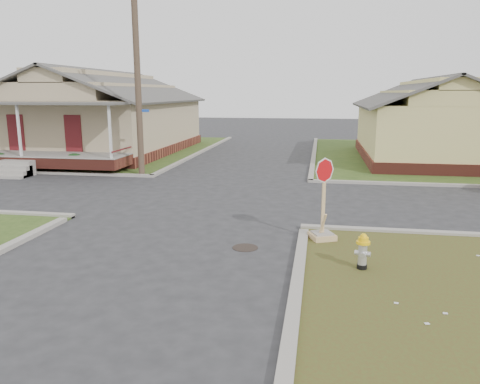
# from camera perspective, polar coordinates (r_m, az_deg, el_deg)

# --- Properties ---
(ground) EXTENTS (120.00, 120.00, 0.00)m
(ground) POSITION_cam_1_polar(r_m,az_deg,el_deg) (12.75, -8.85, -5.48)
(ground) COLOR #28282B
(ground) RESTS_ON ground
(verge_far_left) EXTENTS (19.00, 19.00, 0.05)m
(verge_far_left) POSITION_cam_1_polar(r_m,az_deg,el_deg) (34.24, -20.09, 4.97)
(verge_far_left) COLOR #2D4619
(verge_far_left) RESTS_ON ground
(curbs) EXTENTS (80.00, 40.00, 0.12)m
(curbs) POSITION_cam_1_polar(r_m,az_deg,el_deg) (17.39, -3.64, -0.62)
(curbs) COLOR gray
(curbs) RESTS_ON ground
(manhole) EXTENTS (0.64, 0.64, 0.01)m
(manhole) POSITION_cam_1_polar(r_m,az_deg,el_deg) (11.77, 0.64, -6.79)
(manhole) COLOR black
(manhole) RESTS_ON ground
(corner_house) EXTENTS (10.10, 15.50, 5.30)m
(corner_house) POSITION_cam_1_polar(r_m,az_deg,el_deg) (31.49, -16.77, 8.76)
(corner_house) COLOR maroon
(corner_house) RESTS_ON ground
(side_house_yellow) EXTENTS (7.60, 11.60, 4.70)m
(side_house_yellow) POSITION_cam_1_polar(r_m,az_deg,el_deg) (28.69, 22.12, 7.94)
(side_house_yellow) COLOR maroon
(side_house_yellow) RESTS_ON ground
(utility_pole) EXTENTS (1.80, 0.28, 9.00)m
(utility_pole) POSITION_cam_1_polar(r_m,az_deg,el_deg) (21.99, -12.40, 14.00)
(utility_pole) COLOR #403025
(utility_pole) RESTS_ON ground
(fire_hydrant) EXTENTS (0.30, 0.30, 0.80)m
(fire_hydrant) POSITION_cam_1_polar(r_m,az_deg,el_deg) (10.51, 14.75, -6.78)
(fire_hydrant) COLOR black
(fire_hydrant) RESTS_ON ground
(stop_sign) EXTENTS (0.61, 0.59, 2.15)m
(stop_sign) POSITION_cam_1_polar(r_m,az_deg,el_deg) (12.36, 10.05, -3.60)
(stop_sign) COLOR tan
(stop_sign) RESTS_ON ground
(hedge_right) EXTENTS (1.24, 1.01, 0.95)m
(hedge_right) POSITION_cam_1_polar(r_m,az_deg,el_deg) (24.04, -19.50, 3.50)
(hedge_right) COLOR #143915
(hedge_right) RESTS_ON verge_far_left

